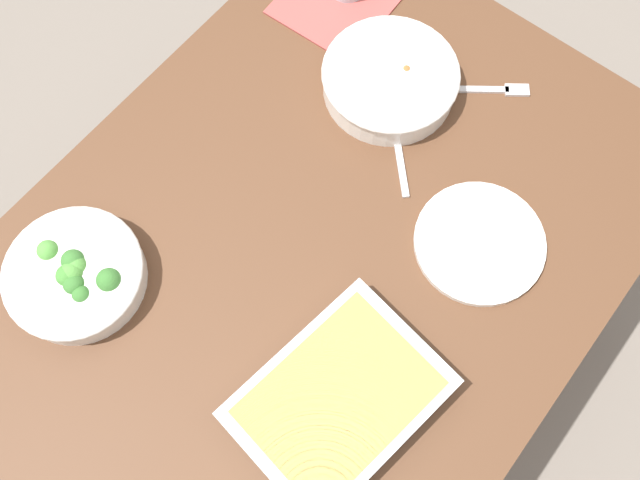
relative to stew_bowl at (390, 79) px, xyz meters
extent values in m
plane|color=slate|center=(0.31, 0.09, -0.77)|extent=(6.00, 6.00, 0.00)
cube|color=brown|center=(0.31, 0.09, -0.05)|extent=(1.20, 0.90, 0.04)
cylinder|color=brown|center=(-0.23, -0.30, -0.42)|extent=(0.06, 0.06, 0.70)
cylinder|color=brown|center=(0.85, -0.30, -0.42)|extent=(0.06, 0.06, 0.70)
cylinder|color=brown|center=(-0.23, 0.48, -0.42)|extent=(0.06, 0.06, 0.70)
cylinder|color=white|center=(0.00, 0.00, 0.00)|extent=(0.24, 0.24, 0.05)
torus|color=white|center=(0.00, 0.00, 0.02)|extent=(0.25, 0.25, 0.01)
cylinder|color=#B2844C|center=(0.00, 0.00, 0.00)|extent=(0.20, 0.20, 0.03)
sphere|color=silver|center=(-0.01, 0.01, 0.02)|extent=(0.01, 0.01, 0.01)
sphere|color=#C66633|center=(-0.02, 0.02, 0.02)|extent=(0.02, 0.02, 0.02)
sphere|color=#B2844C|center=(0.00, 0.06, 0.02)|extent=(0.01, 0.01, 0.01)
cylinder|color=white|center=(0.61, -0.18, -0.01)|extent=(0.22, 0.22, 0.05)
torus|color=white|center=(0.61, -0.18, 0.01)|extent=(0.23, 0.23, 0.01)
cylinder|color=#8CB272|center=(0.61, -0.18, 0.00)|extent=(0.18, 0.18, 0.02)
sphere|color=#569E42|center=(0.61, -0.17, 0.02)|extent=(0.04, 0.04, 0.04)
sphere|color=#569E42|center=(0.60, -0.18, 0.02)|extent=(0.03, 0.03, 0.03)
sphere|color=#569E42|center=(0.61, -0.23, 0.02)|extent=(0.04, 0.04, 0.04)
sphere|color=#3D7A33|center=(0.58, -0.12, 0.02)|extent=(0.04, 0.04, 0.04)
sphere|color=#3D7A33|center=(0.60, -0.19, 0.02)|extent=(0.04, 0.04, 0.04)
sphere|color=#3D7A33|center=(0.63, -0.14, 0.01)|extent=(0.03, 0.03, 0.03)
sphere|color=#3D7A33|center=(0.62, -0.16, 0.02)|extent=(0.03, 0.03, 0.03)
sphere|color=#478C38|center=(0.62, -0.18, 0.02)|extent=(0.04, 0.04, 0.04)
cube|color=silver|center=(0.50, 0.28, 0.00)|extent=(0.33, 0.26, 0.06)
cube|color=#DBAD56|center=(0.50, 0.28, 0.01)|extent=(0.29, 0.23, 0.04)
cylinder|color=white|center=(0.15, 0.30, -0.03)|extent=(0.22, 0.22, 0.01)
cube|color=silver|center=(0.11, 0.10, -0.03)|extent=(0.11, 0.11, 0.01)
ellipsoid|color=silver|center=(0.05, 0.05, -0.03)|extent=(0.05, 0.05, 0.01)
cube|color=silver|center=(-0.09, 0.12, -0.03)|extent=(0.10, 0.12, 0.01)
cube|color=silver|center=(-0.14, 0.19, -0.03)|extent=(0.05, 0.05, 0.01)
camera|label=1|loc=(0.63, 0.35, 1.05)|focal=38.79mm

